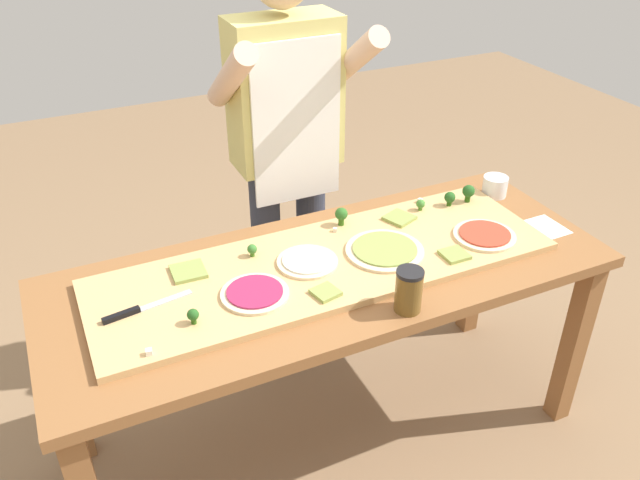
{
  "coord_description": "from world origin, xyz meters",
  "views": [
    {
      "loc": [
        -0.78,
        -1.57,
        1.96
      ],
      "look_at": [
        -0.02,
        0.03,
        0.87
      ],
      "focal_mm": 36.34,
      "sensor_mm": 36.0,
      "label": 1
    }
  ],
  "objects_px": {
    "broccoli_floret_front_mid": "(450,198)",
    "cheese_crumble_c": "(335,230)",
    "recipe_note": "(547,227)",
    "pizza_slice_far_right": "(326,292)",
    "cheese_crumble_a": "(420,201)",
    "pizza_slice_near_left": "(399,218)",
    "broccoli_floret_center_right": "(252,249)",
    "pizza_whole_white_garlic": "(307,261)",
    "flour_cup": "(495,187)",
    "broccoli_floret_back_right": "(193,315)",
    "broccoli_floret_front_right": "(421,204)",
    "prep_table": "(330,293)",
    "pizza_whole_beet_magenta": "(255,293)",
    "broccoli_floret_back_left": "(468,192)",
    "broccoli_floret_front_left": "(341,215)",
    "cook_center": "(287,139)",
    "pizza_whole_tomato_red": "(485,235)",
    "pizza_slice_center": "(188,271)",
    "pizza_whole_pesto_green": "(385,250)",
    "pizza_slice_far_left": "(454,255)",
    "cheese_crumble_b": "(149,352)"
  },
  "relations": [
    {
      "from": "pizza_whole_beet_magenta",
      "to": "broccoli_floret_back_left",
      "type": "bearing_deg",
      "value": 12.93
    },
    {
      "from": "cheese_crumble_c",
      "to": "recipe_note",
      "type": "height_order",
      "value": "cheese_crumble_c"
    },
    {
      "from": "pizza_whole_white_garlic",
      "to": "flour_cup",
      "type": "xyz_separation_m",
      "value": [
        0.88,
        0.16,
        0.0
      ]
    },
    {
      "from": "pizza_slice_far_right",
      "to": "broccoli_floret_back_left",
      "type": "height_order",
      "value": "broccoli_floret_back_left"
    },
    {
      "from": "cheese_crumble_a",
      "to": "recipe_note",
      "type": "height_order",
      "value": "cheese_crumble_a"
    },
    {
      "from": "pizza_slice_far_right",
      "to": "prep_table",
      "type": "bearing_deg",
      "value": 59.19
    },
    {
      "from": "cook_center",
      "to": "pizza_whole_tomato_red",
      "type": "bearing_deg",
      "value": -53.79
    },
    {
      "from": "pizza_slice_far_left",
      "to": "flour_cup",
      "type": "distance_m",
      "value": 0.53
    },
    {
      "from": "pizza_slice_near_left",
      "to": "broccoli_floret_front_mid",
      "type": "xyz_separation_m",
      "value": [
        0.22,
        0.01,
        0.03
      ]
    },
    {
      "from": "prep_table",
      "to": "broccoli_floret_front_left",
      "type": "relative_size",
      "value": 27.52
    },
    {
      "from": "prep_table",
      "to": "pizza_slice_far_left",
      "type": "height_order",
      "value": "pizza_slice_far_left"
    },
    {
      "from": "pizza_whole_pesto_green",
      "to": "flour_cup",
      "type": "height_order",
      "value": "flour_cup"
    },
    {
      "from": "broccoli_floret_front_mid",
      "to": "cheese_crumble_a",
      "type": "bearing_deg",
      "value": 142.0
    },
    {
      "from": "broccoli_floret_back_left",
      "to": "pizza_slice_far_right",
      "type": "bearing_deg",
      "value": -157.92
    },
    {
      "from": "pizza_slice_far_right",
      "to": "cheese_crumble_a",
      "type": "xyz_separation_m",
      "value": [
        0.58,
        0.37,
        0.0
      ]
    },
    {
      "from": "prep_table",
      "to": "pizza_slice_center",
      "type": "bearing_deg",
      "value": 162.44
    },
    {
      "from": "broccoli_floret_back_right",
      "to": "pizza_whole_white_garlic",
      "type": "bearing_deg",
      "value": 18.76
    },
    {
      "from": "cheese_crumble_a",
      "to": "broccoli_floret_back_right",
      "type": "bearing_deg",
      "value": -160.85
    },
    {
      "from": "pizza_whole_white_garlic",
      "to": "pizza_slice_far_right",
      "type": "bearing_deg",
      "value": -96.17
    },
    {
      "from": "prep_table",
      "to": "cheese_crumble_c",
      "type": "bearing_deg",
      "value": 59.23
    },
    {
      "from": "pizza_whole_white_garlic",
      "to": "pizza_slice_far_right",
      "type": "relative_size",
      "value": 2.65
    },
    {
      "from": "pizza_slice_near_left",
      "to": "cheese_crumble_a",
      "type": "height_order",
      "value": "cheese_crumble_a"
    },
    {
      "from": "pizza_whole_pesto_green",
      "to": "pizza_slice_near_left",
      "type": "bearing_deg",
      "value": 46.59
    },
    {
      "from": "pizza_whole_tomato_red",
      "to": "pizza_slice_near_left",
      "type": "relative_size",
      "value": 2.31
    },
    {
      "from": "broccoli_floret_front_left",
      "to": "broccoli_floret_front_right",
      "type": "xyz_separation_m",
      "value": [
        0.31,
        -0.03,
        -0.02
      ]
    },
    {
      "from": "pizza_slice_center",
      "to": "broccoli_floret_front_right",
      "type": "bearing_deg",
      "value": 2.23
    },
    {
      "from": "broccoli_floret_back_right",
      "to": "cheese_crumble_c",
      "type": "relative_size",
      "value": 3.49
    },
    {
      "from": "pizza_whole_pesto_green",
      "to": "broccoli_floret_back_right",
      "type": "height_order",
      "value": "broccoli_floret_back_right"
    },
    {
      "from": "broccoli_floret_front_mid",
      "to": "pizza_whole_pesto_green",
      "type": "bearing_deg",
      "value": -155.06
    },
    {
      "from": "broccoli_floret_front_right",
      "to": "prep_table",
      "type": "bearing_deg",
      "value": -159.28
    },
    {
      "from": "pizza_slice_near_left",
      "to": "broccoli_floret_center_right",
      "type": "bearing_deg",
      "value": -179.78
    },
    {
      "from": "pizza_slice_near_left",
      "to": "broccoli_floret_back_right",
      "type": "bearing_deg",
      "value": -162.72
    },
    {
      "from": "broccoli_floret_front_mid",
      "to": "broccoli_floret_back_left",
      "type": "xyz_separation_m",
      "value": [
        0.08,
        -0.0,
        0.01
      ]
    },
    {
      "from": "broccoli_floret_back_right",
      "to": "cheese_crumble_a",
      "type": "xyz_separation_m",
      "value": [
        0.97,
        0.34,
        -0.02
      ]
    },
    {
      "from": "cheese_crumble_c",
      "to": "recipe_note",
      "type": "distance_m",
      "value": 0.77
    },
    {
      "from": "cheese_crumble_a",
      "to": "prep_table",
      "type": "bearing_deg",
      "value": -155.35
    },
    {
      "from": "broccoli_floret_front_mid",
      "to": "broccoli_floret_front_right",
      "type": "distance_m",
      "value": 0.12
    },
    {
      "from": "pizza_whole_beet_magenta",
      "to": "cheese_crumble_c",
      "type": "height_order",
      "value": "pizza_whole_beet_magenta"
    },
    {
      "from": "broccoli_floret_front_mid",
      "to": "cook_center",
      "type": "bearing_deg",
      "value": 140.76
    },
    {
      "from": "pizza_whole_tomato_red",
      "to": "pizza_whole_pesto_green",
      "type": "relative_size",
      "value": 0.82
    },
    {
      "from": "broccoli_floret_front_left",
      "to": "broccoli_floret_center_right",
      "type": "height_order",
      "value": "broccoli_floret_front_left"
    },
    {
      "from": "pizza_whole_tomato_red",
      "to": "pizza_slice_far_right",
      "type": "distance_m",
      "value": 0.64
    },
    {
      "from": "pizza_whole_white_garlic",
      "to": "flour_cup",
      "type": "height_order",
      "value": "flour_cup"
    },
    {
      "from": "broccoli_floret_front_mid",
      "to": "cheese_crumble_c",
      "type": "height_order",
      "value": "broccoli_floret_front_mid"
    },
    {
      "from": "pizza_slice_center",
      "to": "flour_cup",
      "type": "bearing_deg",
      "value": 2.24
    },
    {
      "from": "pizza_slice_near_left",
      "to": "broccoli_floret_back_right",
      "type": "xyz_separation_m",
      "value": [
        -0.84,
        -0.26,
        0.02
      ]
    },
    {
      "from": "cheese_crumble_b",
      "to": "cook_center",
      "type": "relative_size",
      "value": 0.01
    },
    {
      "from": "pizza_whole_tomato_red",
      "to": "pizza_slice_center",
      "type": "relative_size",
      "value": 2.05
    },
    {
      "from": "broccoli_floret_front_left",
      "to": "broccoli_floret_front_mid",
      "type": "bearing_deg",
      "value": -5.74
    },
    {
      "from": "pizza_slice_far_right",
      "to": "pizza_slice_far_left",
      "type": "relative_size",
      "value": 0.91
    }
  ]
}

